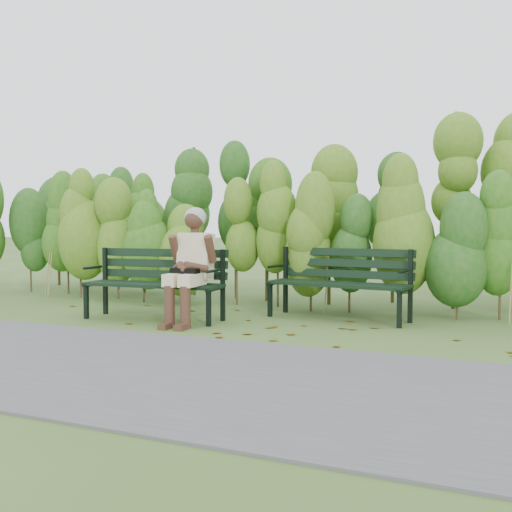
% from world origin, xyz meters
% --- Properties ---
extents(ground, '(80.00, 80.00, 0.00)m').
position_xyz_m(ground, '(0.00, 0.00, 0.00)').
color(ground, '#405522').
extents(footpath, '(60.00, 2.50, 0.01)m').
position_xyz_m(footpath, '(0.00, -2.20, 0.01)').
color(footpath, '#474749').
rests_on(footpath, ground).
extents(hedge_band, '(11.04, 1.67, 2.42)m').
position_xyz_m(hedge_band, '(0.00, 1.86, 1.26)').
color(hedge_band, '#47381E').
rests_on(hedge_band, ground).
extents(leaf_litter, '(5.37, 2.24, 0.01)m').
position_xyz_m(leaf_litter, '(-0.21, -0.16, 0.00)').
color(leaf_litter, brown).
rests_on(leaf_litter, ground).
extents(bench_left, '(1.70, 0.66, 0.83)m').
position_xyz_m(bench_left, '(-1.11, -0.04, 0.49)').
color(bench_left, black).
rests_on(bench_left, ground).
extents(bench_right, '(1.73, 0.74, 0.84)m').
position_xyz_m(bench_right, '(0.88, 0.84, 0.49)').
color(bench_right, black).
rests_on(bench_right, ground).
extents(seated_woman, '(0.55, 0.81, 1.31)m').
position_xyz_m(seated_woman, '(-0.57, -0.18, 0.73)').
color(seated_woman, beige).
rests_on(seated_woman, ground).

